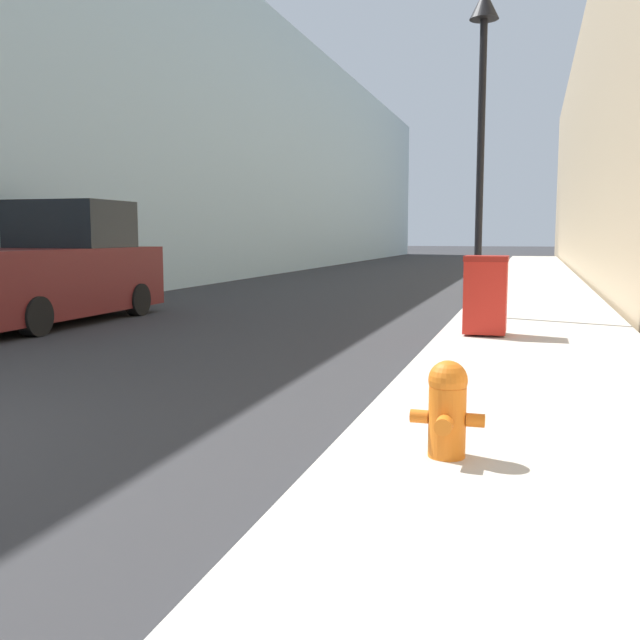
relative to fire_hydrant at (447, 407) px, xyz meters
name	(u,v)px	position (x,y,z in m)	size (l,w,h in m)	color
sidewalk_right	(536,288)	(0.64, 16.79, -0.40)	(2.89, 60.00, 0.13)	#B7B2A8
building_left_glass	(166,155)	(-15.52, 24.79, 4.72)	(12.00, 60.00, 10.38)	#99B7C6
fire_hydrant	(447,407)	(0.00, 0.00, 0.00)	(0.49, 0.37, 0.65)	orange
trash_bin	(486,295)	(-0.13, 6.00, 0.26)	(0.62, 0.59, 1.16)	red
lamppost	(482,88)	(-0.43, 8.46, 3.68)	(0.51, 0.51, 5.66)	black
pickup_truck	(49,271)	(-7.96, 6.43, 0.47)	(2.21, 4.92, 2.24)	#561919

